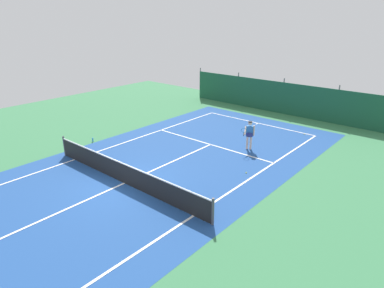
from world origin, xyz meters
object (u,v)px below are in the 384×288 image
(tennis_ball_midcourt, at_px, (246,173))
(parked_car, at_px, (344,105))
(tennis_player, at_px, (249,133))
(water_bottle, at_px, (93,140))
(tennis_ball_near_player, at_px, (304,134))
(tennis_net, at_px, (124,173))

(tennis_ball_midcourt, bearing_deg, parked_car, 89.23)
(tennis_ball_midcourt, relative_size, parked_car, 0.02)
(tennis_ball_midcourt, height_order, parked_car, parked_car)
(tennis_player, relative_size, water_bottle, 6.83)
(tennis_ball_midcourt, xyz_separation_m, parked_car, (0.18, 13.31, 0.81))
(tennis_ball_near_player, height_order, parked_car, parked_car)
(tennis_net, distance_m, tennis_ball_near_player, 12.21)
(tennis_ball_midcourt, relative_size, water_bottle, 0.28)
(tennis_player, height_order, tennis_ball_midcourt, tennis_player)
(tennis_net, xyz_separation_m, tennis_ball_near_player, (3.47, 11.70, -0.48))
(parked_car, relative_size, water_bottle, 17.52)
(tennis_net, height_order, parked_car, parked_car)
(tennis_ball_near_player, height_order, tennis_ball_midcourt, same)
(tennis_ball_near_player, relative_size, water_bottle, 0.28)
(tennis_net, height_order, water_bottle, tennis_net)
(tennis_player, bearing_deg, tennis_ball_midcourt, 93.59)
(tennis_ball_near_player, bearing_deg, tennis_player, -107.37)
(tennis_player, bearing_deg, water_bottle, 6.85)
(tennis_player, relative_size, parked_car, 0.39)
(tennis_net, relative_size, tennis_ball_near_player, 153.33)
(parked_car, bearing_deg, tennis_net, 77.98)
(tennis_net, xyz_separation_m, water_bottle, (-5.71, 2.20, -0.39))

